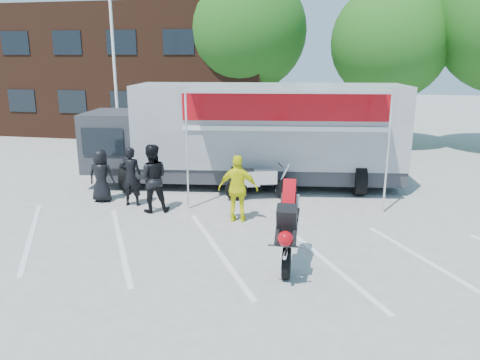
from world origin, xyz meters
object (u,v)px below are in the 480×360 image
(transporter_truck, at_px, (253,185))
(spectator_hivis, at_px, (238,189))
(parked_motorcycle, at_px, (261,199))
(stunt_bike_rider, at_px, (288,263))
(spectator_leather_b, at_px, (131,176))
(spectator_leather_a, at_px, (101,176))
(spectator_leather_c, at_px, (152,178))
(tree_left, at_px, (247,31))
(tree_mid, at_px, (390,43))
(flagpole, at_px, (118,38))

(transporter_truck, distance_m, spectator_hivis, 3.86)
(transporter_truck, xyz_separation_m, spectator_hivis, (0.24, -3.75, 0.91))
(transporter_truck, relative_size, parked_motorcycle, 4.69)
(stunt_bike_rider, relative_size, spectator_leather_b, 1.19)
(spectator_leather_a, height_order, spectator_leather_c, spectator_leather_c)
(spectator_leather_b, bearing_deg, parked_motorcycle, -166.29)
(transporter_truck, xyz_separation_m, stunt_bike_rider, (1.85, -6.16, 0.00))
(stunt_bike_rider, distance_m, spectator_hivis, 3.04)
(tree_left, relative_size, stunt_bike_rider, 4.11)
(transporter_truck, relative_size, spectator_leather_c, 5.50)
(tree_mid, xyz_separation_m, spectator_leather_b, (-8.12, -11.24, -4.06))
(flagpole, height_order, tree_left, tree_left)
(spectator_hivis, bearing_deg, flagpole, -50.41)
(parked_motorcycle, relative_size, spectator_hivis, 1.26)
(flagpole, bearing_deg, tree_mid, 23.97)
(flagpole, relative_size, spectator_leather_a, 4.97)
(tree_mid, distance_m, parked_motorcycle, 11.92)
(stunt_bike_rider, bearing_deg, transporter_truck, 104.66)
(tree_mid, height_order, spectator_leather_b, tree_mid)
(spectator_leather_b, xyz_separation_m, spectator_leather_c, (0.83, -0.43, 0.09))
(tree_mid, relative_size, spectator_leather_a, 4.77)
(flagpole, distance_m, transporter_truck, 8.68)
(parked_motorcycle, height_order, spectator_leather_b, spectator_leather_b)
(tree_left, xyz_separation_m, spectator_leather_a, (-2.19, -12.05, -4.76))
(spectator_hivis, bearing_deg, stunt_bike_rider, 120.23)
(spectator_leather_c, bearing_deg, transporter_truck, -145.88)
(flagpole, relative_size, stunt_bike_rider, 3.81)
(tree_left, relative_size, spectator_leather_b, 4.87)
(flagpole, xyz_separation_m, stunt_bike_rider, (8.12, -9.39, -5.05))
(spectator_leather_a, relative_size, spectator_leather_b, 0.91)
(spectator_leather_a, bearing_deg, spectator_leather_b, 165.57)
(tree_mid, relative_size, transporter_truck, 0.71)
(spectator_leather_a, bearing_deg, spectator_hivis, 164.11)
(tree_mid, bearing_deg, stunt_bike_rider, -102.26)
(flagpole, distance_m, spectator_leather_c, 8.75)
(parked_motorcycle, distance_m, spectator_hivis, 2.29)
(flagpole, height_order, transporter_truck, flagpole)
(spectator_leather_c, bearing_deg, spectator_leather_a, -40.04)
(stunt_bike_rider, relative_size, spectator_leather_a, 1.30)
(spectator_leather_b, height_order, spectator_leather_c, spectator_leather_c)
(tree_mid, bearing_deg, transporter_truck, -121.14)
(tree_left, bearing_deg, tree_mid, -8.13)
(spectator_leather_b, relative_size, spectator_leather_c, 0.91)
(tree_mid, bearing_deg, flagpole, -156.03)
(spectator_leather_c, relative_size, spectator_hivis, 1.08)
(parked_motorcycle, height_order, stunt_bike_rider, stunt_bike_rider)
(spectator_leather_b, bearing_deg, spectator_leather_a, -16.74)
(parked_motorcycle, relative_size, spectator_leather_a, 1.42)
(stunt_bike_rider, height_order, spectator_hivis, spectator_hivis)
(parked_motorcycle, height_order, spectator_leather_a, spectator_leather_a)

